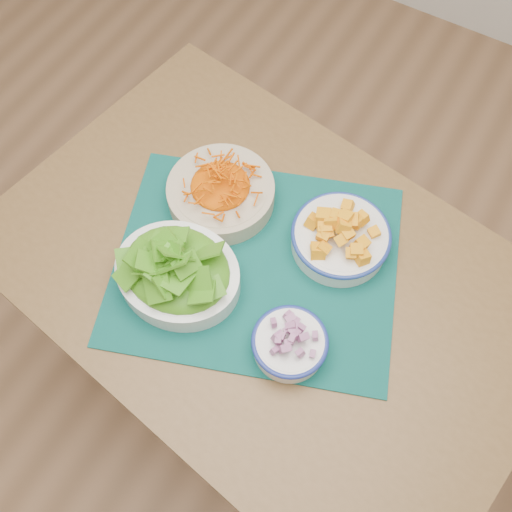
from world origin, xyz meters
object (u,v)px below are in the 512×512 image
(carrot_bowl, at_px, (221,190))
(onion_bowl, at_px, (290,342))
(lettuce_bowl, at_px, (177,268))
(placemat, at_px, (256,263))
(squash_bowl, at_px, (341,234))
(table, at_px, (267,294))

(carrot_bowl, relative_size, onion_bowl, 1.84)
(carrot_bowl, relative_size, lettuce_bowl, 0.99)
(placemat, height_order, carrot_bowl, carrot_bowl)
(lettuce_bowl, xyz_separation_m, onion_bowl, (0.25, -0.01, -0.02))
(squash_bowl, relative_size, lettuce_bowl, 0.88)
(carrot_bowl, height_order, onion_bowl, carrot_bowl)
(placemat, relative_size, squash_bowl, 2.41)
(placemat, xyz_separation_m, squash_bowl, (0.12, 0.12, 0.05))
(carrot_bowl, distance_m, lettuce_bowl, 0.20)
(placemat, relative_size, carrot_bowl, 2.15)
(carrot_bowl, bearing_deg, onion_bowl, -37.14)
(squash_bowl, bearing_deg, onion_bowl, -85.35)
(table, bearing_deg, placemat, -176.32)
(squash_bowl, bearing_deg, lettuce_bowl, -135.08)
(placemat, bearing_deg, lettuce_bowl, -154.95)
(placemat, distance_m, lettuce_bowl, 0.16)
(squash_bowl, xyz_separation_m, lettuce_bowl, (-0.23, -0.23, 0.01))
(carrot_bowl, relative_size, squash_bowl, 1.12)
(table, height_order, carrot_bowl, carrot_bowl)
(table, relative_size, placemat, 2.17)
(table, bearing_deg, squash_bowl, 61.62)
(table, distance_m, lettuce_bowl, 0.24)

